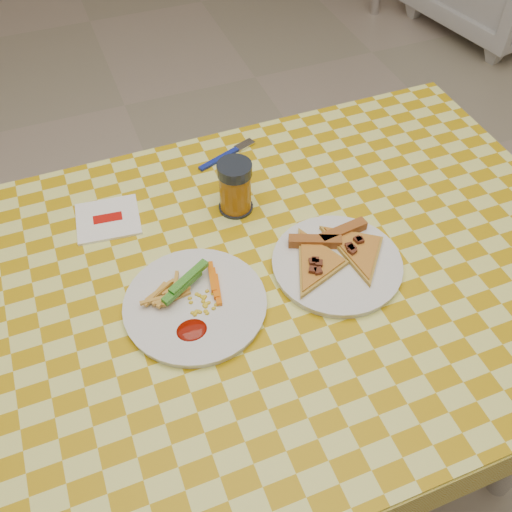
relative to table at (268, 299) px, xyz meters
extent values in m
plane|color=#C2AF9C|center=(0.00, 0.00, -0.68)|extent=(8.00, 8.00, 0.00)
cylinder|color=silver|center=(-0.54, 0.34, -0.33)|extent=(0.06, 0.06, 0.71)
cylinder|color=silver|center=(0.54, 0.34, -0.33)|extent=(0.06, 0.06, 0.71)
cube|color=brown|center=(0.00, 0.00, 0.05)|extent=(1.20, 0.80, 0.04)
cylinder|color=silver|center=(-0.15, -0.02, 0.08)|extent=(0.27, 0.27, 0.01)
cylinder|color=silver|center=(0.12, -0.03, 0.08)|extent=(0.29, 0.29, 0.01)
cube|color=#186810|center=(-0.15, 0.01, 0.11)|extent=(0.09, 0.07, 0.02)
cube|color=orange|center=(-0.10, 0.00, 0.09)|extent=(0.06, 0.07, 0.01)
ellipsoid|color=#710C02|center=(-0.17, -0.07, 0.09)|extent=(0.05, 0.05, 0.01)
cube|color=#A25824|center=(0.10, 0.03, 0.10)|extent=(0.10, 0.06, 0.02)
cube|color=#A25824|center=(0.16, 0.03, 0.10)|extent=(0.10, 0.03, 0.02)
cylinder|color=black|center=(0.00, 0.19, 0.08)|extent=(0.07, 0.07, 0.01)
cylinder|color=#945610|center=(0.00, 0.19, 0.12)|extent=(0.06, 0.06, 0.09)
cylinder|color=black|center=(0.00, 0.19, 0.18)|extent=(0.07, 0.07, 0.02)
cube|color=white|center=(-0.25, 0.25, 0.08)|extent=(0.14, 0.13, 0.01)
cube|color=#B60F0A|center=(-0.25, 0.25, 0.08)|extent=(0.06, 0.03, 0.00)
cube|color=navy|center=(0.02, 0.34, 0.08)|extent=(0.10, 0.05, 0.01)
cube|color=silver|center=(0.09, 0.37, 0.08)|extent=(0.05, 0.04, 0.00)
camera|label=1|loc=(-0.26, -0.61, 0.89)|focal=40.00mm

